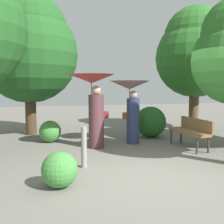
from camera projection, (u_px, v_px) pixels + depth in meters
ground_plane at (159, 176)px, 5.31m from camera, size 40.00×40.00×0.00m
person_left at (94, 96)px, 7.60m from camera, size 1.27×1.27×2.07m
person_right at (131, 98)px, 8.23m from camera, size 1.21×1.21×1.91m
park_bench at (191, 130)px, 7.69m from camera, size 0.50×1.50×0.83m
tree_near_right at (195, 52)px, 10.77m from camera, size 3.11×3.11×4.88m
tree_mid_left at (29, 47)px, 9.62m from camera, size 3.44×3.44×5.01m
bush_path_right at (60, 170)px, 4.67m from camera, size 0.63×0.63×0.63m
bush_behind_bench at (151, 122)px, 9.32m from camera, size 1.06×1.06×1.06m
bush_far_side at (50, 131)px, 8.50m from camera, size 0.68×0.68×0.68m
path_marker_post at (84, 147)px, 5.82m from camera, size 0.12×0.12×0.88m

